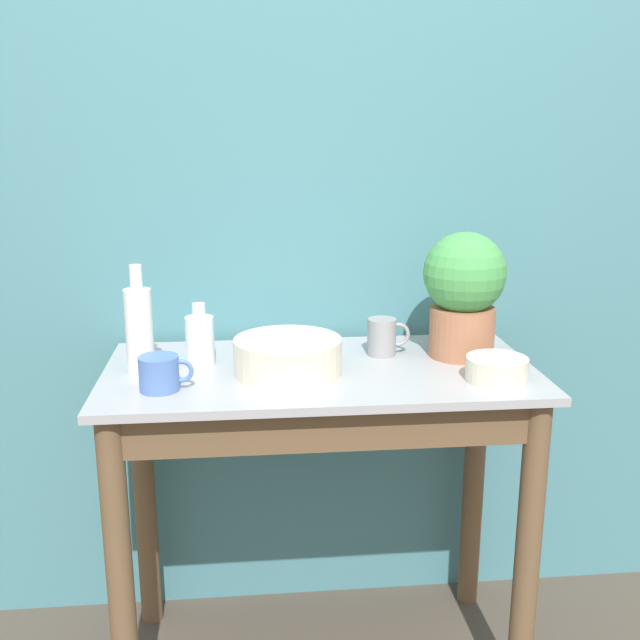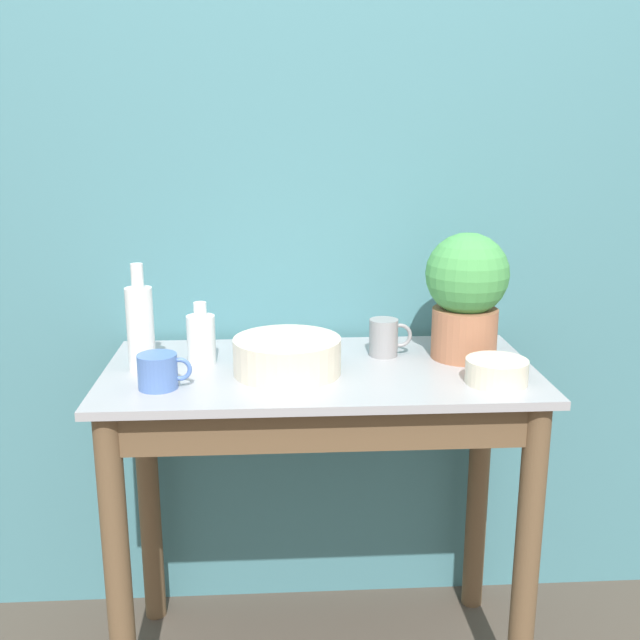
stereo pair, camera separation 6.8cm
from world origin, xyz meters
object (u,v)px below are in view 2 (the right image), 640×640
at_px(potted_plant, 466,291).
at_px(bottle_short, 201,338).
at_px(bowl_small_cream, 497,371).
at_px(mug_blue, 159,371).
at_px(bowl_wash_large, 287,356).
at_px(bottle_tall, 140,327).
at_px(mug_grey, 385,337).

relative_size(potted_plant, bottle_short, 2.06).
xyz_separation_m(potted_plant, bowl_small_cream, (0.03, -0.20, -0.14)).
bearing_deg(potted_plant, bowl_small_cream, -81.90).
bearing_deg(mug_blue, bowl_wash_large, 17.27).
bearing_deg(mug_blue, bottle_tall, 114.23).
relative_size(bottle_tall, bottle_short, 1.69).
bearing_deg(bowl_small_cream, potted_plant, 98.10).
xyz_separation_m(bowl_wash_large, bowl_small_cream, (0.48, -0.10, -0.01)).
bearing_deg(bottle_short, mug_blue, -113.75).
height_order(bowl_wash_large, mug_grey, mug_grey).
bearing_deg(mug_grey, bowl_wash_large, -153.75).
bearing_deg(mug_blue, bowl_small_cream, -0.78).
height_order(bottle_tall, mug_grey, bottle_tall).
bearing_deg(bottle_tall, bowl_small_cream, -9.66).
distance_m(bowl_wash_large, mug_blue, 0.30).
bearing_deg(potted_plant, bottle_short, -179.44).
relative_size(bottle_tall, mug_blue, 2.16).
bearing_deg(bottle_tall, bowl_wash_large, -6.55).
bearing_deg(potted_plant, bowl_wash_large, -167.97).
relative_size(mug_blue, bowl_small_cream, 0.85).
distance_m(potted_plant, bowl_wash_large, 0.48).
height_order(mug_blue, mug_grey, mug_grey).
height_order(bottle_short, bowl_small_cream, bottle_short).
distance_m(bottle_short, bowl_small_cream, 0.71).
relative_size(potted_plant, mug_grey, 2.89).
height_order(bottle_short, mug_grey, bottle_short).
height_order(bottle_tall, mug_blue, bottle_tall).
height_order(bottle_short, mug_blue, bottle_short).
xyz_separation_m(bottle_tall, bottle_short, (0.14, 0.05, -0.04)).
height_order(potted_plant, mug_blue, potted_plant).
xyz_separation_m(potted_plant, bottle_short, (-0.66, -0.01, -0.11)).
bearing_deg(bottle_short, bowl_wash_large, -22.98).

